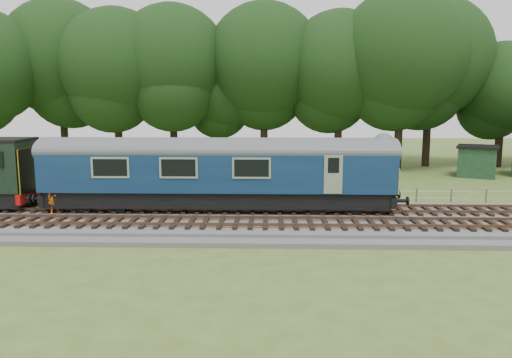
{
  "coord_description": "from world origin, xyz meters",
  "views": [
    {
      "loc": [
        -0.49,
        -24.21,
        5.96
      ],
      "look_at": [
        -1.24,
        1.4,
        2.0
      ],
      "focal_mm": 35.0,
      "sensor_mm": 36.0,
      "label": 1
    }
  ],
  "objects": [
    {
      "name": "dmu_railcar",
      "position": [
        -3.21,
        1.4,
        2.61
      ],
      "size": [
        18.05,
        2.86,
        3.88
      ],
      "color": "black",
      "rests_on": "ground"
    },
    {
      "name": "shed",
      "position": [
        16.16,
        16.18,
        1.27
      ],
      "size": [
        4.06,
        4.06,
        2.51
      ],
      "rotation": [
        0.0,
        0.0,
        -0.42
      ],
      "color": "#16321C",
      "rests_on": "ground"
    },
    {
      "name": "tree_line",
      "position": [
        0.0,
        22.0,
        0.0
      ],
      "size": [
        70.0,
        8.0,
        18.0
      ],
      "primitive_type": null,
      "color": "black",
      "rests_on": "ground"
    },
    {
      "name": "ballast",
      "position": [
        0.0,
        0.0,
        0.17
      ],
      "size": [
        70.0,
        7.0,
        0.35
      ],
      "primitive_type": "cube",
      "color": "#4C4C4F",
      "rests_on": "ground"
    },
    {
      "name": "worker",
      "position": [
        -11.43,
        0.26,
        1.2
      ],
      "size": [
        0.74,
        0.68,
        1.71
      ],
      "primitive_type": "imported",
      "rotation": [
        0.0,
        0.0,
        0.56
      ],
      "color": "orange",
      "rests_on": "ballast"
    },
    {
      "name": "track_north",
      "position": [
        0.0,
        1.4,
        0.42
      ],
      "size": [
        67.2,
        2.4,
        0.21
      ],
      "color": "black",
      "rests_on": "ballast"
    },
    {
      "name": "ground",
      "position": [
        0.0,
        0.0,
        0.0
      ],
      "size": [
        120.0,
        120.0,
        0.0
      ],
      "primitive_type": "plane",
      "color": "#4E6124",
      "rests_on": "ground"
    },
    {
      "name": "track_south",
      "position": [
        0.0,
        -1.6,
        0.42
      ],
      "size": [
        67.2,
        2.4,
        0.21
      ],
      "color": "black",
      "rests_on": "ballast"
    },
    {
      "name": "fence",
      "position": [
        0.0,
        4.5,
        0.0
      ],
      "size": [
        64.0,
        0.12,
        1.0
      ],
      "primitive_type": null,
      "color": "#6B6054",
      "rests_on": "ground"
    }
  ]
}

